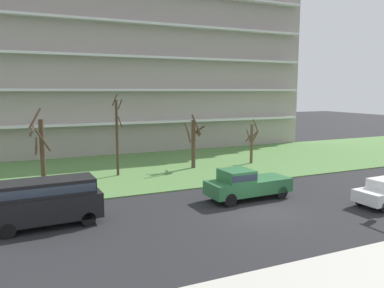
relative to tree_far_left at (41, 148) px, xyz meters
The scene contains 9 objects.
ground 16.49m from the tree_far_left, 47.82° to the right, with size 160.00×160.00×0.00m, color #232326.
grass_lawn_strip 11.40m from the tree_far_left, 10.06° to the left, with size 80.00×16.00×0.08m, color #547F42.
apartment_building 21.27m from the tree_far_left, 56.66° to the left, with size 40.29×14.30×20.35m.
tree_far_left is the anchor object (origin of this frame).
tree_left 5.59m from the tree_far_left, ahead, with size 0.78×0.88×6.45m.
tree_center 12.25m from the tree_far_left, ahead, with size 1.63×1.70×4.74m.
tree_right 17.99m from the tree_far_left, ahead, with size 1.17×1.29×4.16m.
pickup_green_near_left 14.86m from the tree_far_left, 40.36° to the right, with size 5.47×2.20×1.95m.
van_black_center_right 9.64m from the tree_far_left, 91.53° to the right, with size 5.29×2.23×2.36m.
Camera 1 is at (-12.06, -17.09, 6.72)m, focal length 35.55 mm.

